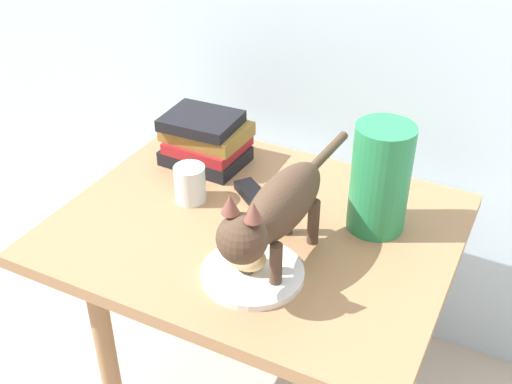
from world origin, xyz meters
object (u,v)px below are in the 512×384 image
(plate, at_px, (253,273))
(cat, at_px, (276,210))
(book_stack, at_px, (206,139))
(candle_jar, at_px, (190,185))
(tv_remote, at_px, (257,199))
(side_table, at_px, (256,250))
(green_vase, at_px, (380,178))
(bread_roll, at_px, (246,257))

(plate, bearing_deg, cat, 61.49)
(book_stack, height_order, candle_jar, book_stack)
(plate, relative_size, tv_remote, 1.32)
(side_table, distance_m, cat, 0.25)
(candle_jar, bearing_deg, green_vase, 12.84)
(plate, bearing_deg, tv_remote, 115.02)
(plate, bearing_deg, side_table, 114.69)
(side_table, bearing_deg, plate, -65.31)
(green_vase, bearing_deg, candle_jar, -167.16)
(cat, bearing_deg, bread_roll, -131.87)
(book_stack, relative_size, green_vase, 0.84)
(cat, xyz_separation_m, tv_remote, (-0.13, 0.18, -0.12))
(side_table, relative_size, candle_jar, 9.72)
(green_vase, relative_size, tv_remote, 1.57)
(cat, relative_size, green_vase, 2.04)
(bread_roll, xyz_separation_m, cat, (0.04, 0.04, 0.09))
(cat, height_order, tv_remote, cat)
(green_vase, xyz_separation_m, tv_remote, (-0.26, -0.03, -0.11))
(side_table, distance_m, plate, 0.19)
(plate, bearing_deg, green_vase, 59.14)
(side_table, distance_m, candle_jar, 0.21)
(plate, distance_m, green_vase, 0.32)
(bread_roll, relative_size, tv_remote, 0.53)
(bread_roll, xyz_separation_m, tv_remote, (-0.09, 0.23, -0.03))
(book_stack, bearing_deg, plate, -48.18)
(bread_roll, bearing_deg, cat, 48.13)
(bread_roll, bearing_deg, book_stack, 130.63)
(green_vase, relative_size, candle_jar, 2.77)
(plate, distance_m, bread_roll, 0.04)
(plate, height_order, green_vase, green_vase)
(plate, relative_size, book_stack, 1.00)
(green_vase, bearing_deg, book_stack, 170.97)
(book_stack, relative_size, candle_jar, 2.33)
(plate, bearing_deg, candle_jar, 144.93)
(cat, relative_size, book_stack, 2.43)
(candle_jar, bearing_deg, side_table, -5.16)
(side_table, relative_size, green_vase, 3.51)
(side_table, xyz_separation_m, bread_roll, (0.06, -0.15, 0.11))
(green_vase, bearing_deg, side_table, -154.91)
(side_table, distance_m, green_vase, 0.32)
(plate, distance_m, cat, 0.14)
(cat, distance_m, green_vase, 0.25)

